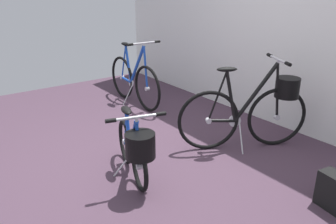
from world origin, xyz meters
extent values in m
plane|color=#473342|center=(0.00, 0.00, 0.00)|extent=(6.85, 6.85, 0.00)
cube|color=white|center=(0.00, 2.03, 1.49)|extent=(6.85, 0.10, 2.98)
torus|color=black|center=(0.26, -0.27, 0.23)|extent=(0.45, 0.17, 0.46)
cylinder|color=#B7B7BC|center=(0.26, -0.27, 0.23)|extent=(0.07, 0.06, 0.06)
torus|color=black|center=(-0.25, -0.12, 0.23)|extent=(0.45, 0.17, 0.46)
cylinder|color=#B7B7BC|center=(-0.25, -0.12, 0.23)|extent=(0.07, 0.06, 0.06)
cylinder|color=#1947B2|center=(-0.15, -0.15, 0.22)|extent=(0.20, 0.09, 0.05)
cylinder|color=#1947B2|center=(0.08, -0.21, 0.43)|extent=(0.32, 0.13, 0.45)
cylinder|color=#1947B2|center=(-0.09, -0.16, 0.41)|extent=(0.12, 0.07, 0.39)
cylinder|color=#1947B2|center=(-0.15, -0.15, 0.22)|extent=(0.20, 0.08, 0.04)
cylinder|color=#1947B2|center=(0.24, -0.26, 0.44)|extent=(0.08, 0.05, 0.42)
cylinder|color=#1947B2|center=(-0.19, -0.14, 0.41)|extent=(0.14, 0.06, 0.37)
ellipsoid|color=black|center=(-0.13, -0.15, 0.62)|extent=(0.24, 0.15, 0.05)
cylinder|color=#B7B7BC|center=(0.22, -0.25, 0.66)|extent=(0.03, 0.03, 0.04)
cylinder|color=#B7B7BC|center=(0.22, -0.25, 0.68)|extent=(0.15, 0.43, 0.03)
cylinder|color=black|center=(0.16, -0.47, 0.68)|extent=(0.06, 0.10, 0.04)
cylinder|color=black|center=(0.28, -0.04, 0.68)|extent=(0.06, 0.10, 0.04)
cylinder|color=#B7B7BC|center=(-0.05, -0.17, 0.22)|extent=(0.14, 0.05, 0.14)
cylinder|color=#B7B7BC|center=(-0.04, -0.27, 0.10)|extent=(0.07, 0.19, 0.22)
cylinder|color=black|center=(0.31, -0.28, 0.46)|extent=(0.32, 0.32, 0.22)
torus|color=black|center=(0.42, 1.45, 0.34)|extent=(0.37, 0.62, 0.69)
cylinder|color=#B7B7BC|center=(0.42, 1.45, 0.34)|extent=(0.07, 0.08, 0.06)
torus|color=black|center=(0.04, 0.76, 0.34)|extent=(0.37, 0.62, 0.69)
cylinder|color=#B7B7BC|center=(0.04, 0.76, 0.34)|extent=(0.07, 0.08, 0.06)
cylinder|color=black|center=(0.12, 0.89, 0.33)|extent=(0.18, 0.28, 0.05)
cylinder|color=black|center=(0.29, 1.21, 0.64)|extent=(0.26, 0.42, 0.66)
cylinder|color=black|center=(0.16, 0.97, 0.61)|extent=(0.11, 0.16, 0.57)
cylinder|color=black|center=(0.12, 0.89, 0.33)|extent=(0.17, 0.28, 0.04)
cylinder|color=black|center=(0.41, 1.42, 0.65)|extent=(0.07, 0.09, 0.62)
cylinder|color=black|center=(0.09, 0.84, 0.62)|extent=(0.11, 0.18, 0.55)
ellipsoid|color=black|center=(0.13, 0.91, 0.91)|extent=(0.18, 0.24, 0.05)
cylinder|color=#B7B7BC|center=(0.39, 1.40, 0.98)|extent=(0.03, 0.03, 0.04)
cylinder|color=#B7B7BC|center=(0.39, 1.40, 1.00)|extent=(0.40, 0.24, 0.03)
cylinder|color=black|center=(0.59, 1.29, 1.00)|extent=(0.10, 0.07, 0.04)
cylinder|color=black|center=(0.20, 1.50, 1.00)|extent=(0.10, 0.07, 0.04)
cylinder|color=#B7B7BC|center=(0.19, 1.02, 0.33)|extent=(0.08, 0.13, 0.14)
cylinder|color=#B7B7BC|center=(0.29, 1.03, 0.15)|extent=(0.18, 0.11, 0.32)
cylinder|color=black|center=(0.46, 1.52, 0.69)|extent=(0.35, 0.35, 0.22)
torus|color=black|center=(-1.38, 0.90, 0.33)|extent=(0.67, 0.06, 0.67)
cylinder|color=#B7B7BC|center=(-1.38, 0.90, 0.33)|extent=(0.06, 0.05, 0.06)
torus|color=black|center=(-2.15, 0.92, 0.33)|extent=(0.67, 0.06, 0.67)
cylinder|color=#B7B7BC|center=(-2.15, 0.92, 0.33)|extent=(0.06, 0.05, 0.06)
cylinder|color=#1947B2|center=(-2.01, 0.92, 0.33)|extent=(0.30, 0.04, 0.05)
cylinder|color=#1947B2|center=(-1.65, 0.91, 0.63)|extent=(0.45, 0.06, 0.64)
cylinder|color=#1947B2|center=(-1.92, 0.91, 0.59)|extent=(0.16, 0.04, 0.56)
cylinder|color=#1947B2|center=(-2.01, 0.92, 0.33)|extent=(0.29, 0.03, 0.04)
cylinder|color=#1947B2|center=(-1.41, 0.90, 0.64)|extent=(0.09, 0.03, 0.61)
cylinder|color=#1947B2|center=(-2.07, 0.92, 0.60)|extent=(0.19, 0.03, 0.54)
ellipsoid|color=black|center=(-1.98, 0.92, 0.89)|extent=(0.22, 0.10, 0.05)
cylinder|color=#B7B7BC|center=(-1.44, 0.90, 0.96)|extent=(0.03, 0.03, 0.04)
cylinder|color=#B7B7BC|center=(-1.44, 0.90, 0.98)|extent=(0.04, 0.44, 0.03)
cylinder|color=black|center=(-1.45, 0.68, 0.98)|extent=(0.04, 0.09, 0.04)
cylinder|color=black|center=(-1.44, 1.12, 0.98)|extent=(0.04, 0.09, 0.04)
cylinder|color=#B7B7BC|center=(-1.86, 0.91, 0.32)|extent=(0.14, 0.02, 0.14)
cylinder|color=#B7B7BC|center=(-1.81, 0.82, 0.15)|extent=(0.02, 0.19, 0.31)
camera|label=1|loc=(2.50, -1.61, 1.74)|focal=35.84mm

